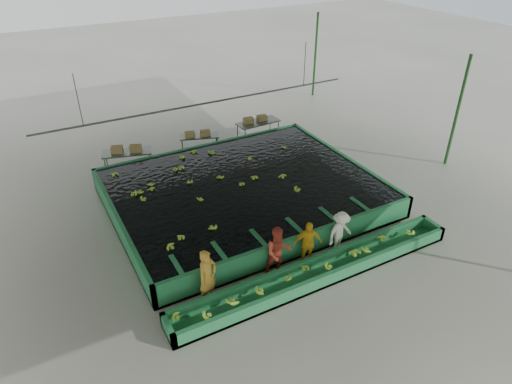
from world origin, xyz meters
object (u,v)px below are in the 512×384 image
flotation_tank (244,192)px  box_stack_right (255,122)px  worker_d (340,232)px  packing_table_right (258,131)px  sorting_trough (319,272)px  box_stack_mid (198,136)px  worker_a (208,276)px  worker_b (278,252)px  packing_table_left (128,161)px  worker_c (308,243)px  packing_table_mid (200,143)px  box_stack_left (127,152)px

flotation_tank → box_stack_right: 5.95m
worker_d → packing_table_right: worker_d is taller
sorting_trough → box_stack_mid: size_ratio=8.37×
worker_a → box_stack_right: (6.61, 9.28, 0.10)m
packing_table_right → box_stack_mid: packing_table_right is taller
sorting_trough → worker_a: size_ratio=5.61×
worker_b → packing_table_left: (-2.30, 9.07, -0.40)m
flotation_tank → worker_c: bearing=-88.8°
worker_d → box_stack_right: bearing=69.8°
packing_table_right → worker_d: bearing=-101.9°
packing_table_left → packing_table_mid: size_ratio=1.14×
packing_table_mid → box_stack_left: 3.61m
box_stack_left → box_stack_mid: box_stack_left is taller
sorting_trough → box_stack_left: box_stack_left is taller
worker_c → packing_table_left: 9.69m
box_stack_left → worker_d: bearing=-62.4°
packing_table_right → box_stack_mid: size_ratio=1.82×
packing_table_mid → worker_a: bearing=-111.1°
worker_c → worker_d: size_ratio=1.03×
worker_b → box_stack_mid: bearing=98.4°
worker_a → packing_table_right: bearing=31.5°
packing_table_right → box_stack_right: size_ratio=1.78×
sorting_trough → worker_b: size_ratio=5.68×
worker_a → box_stack_mid: worker_a is taller
flotation_tank → worker_c: (0.09, -4.30, 0.35)m
worker_d → box_stack_right: (1.82, 9.28, 0.21)m
worker_d → box_stack_left: bearing=108.4°
packing_table_right → box_stack_mid: 3.24m
packing_table_right → box_stack_mid: (-3.22, 0.10, 0.35)m
flotation_tank → packing_table_mid: size_ratio=5.38×
worker_c → packing_table_right: bearing=88.7°
sorting_trough → flotation_tank: bearing=90.0°
box_stack_left → box_stack_mid: (3.45, 0.28, -0.12)m
packing_table_left → box_stack_right: box_stack_right is taller
sorting_trough → packing_table_left: 10.41m
sorting_trough → box_stack_right: 10.61m
flotation_tank → worker_b: size_ratio=5.68×
worker_d → packing_table_right: (1.95, 9.22, -0.28)m
worker_d → packing_table_mid: size_ratio=0.84×
packing_table_mid → box_stack_mid: (-0.10, -0.07, 0.42)m
packing_table_right → box_stack_right: 0.52m
worker_b → flotation_tank: bearing=92.1°
flotation_tank → worker_a: size_ratio=5.61×
sorting_trough → worker_a: 3.55m
worker_c → box_stack_right: bearing=89.6°
worker_b → packing_table_mid: size_ratio=0.95×
packing_table_mid → flotation_tank: bearing=-92.6°
worker_b → packing_table_mid: bearing=97.8°
packing_table_left → box_stack_right: (6.53, 0.21, 0.51)m
worker_d → packing_table_right: bearing=69.0°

